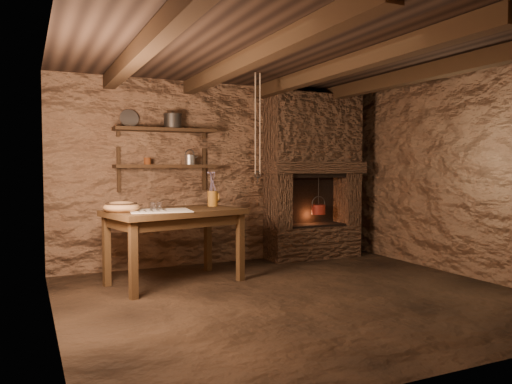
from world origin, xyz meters
name	(u,v)px	position (x,y,z in m)	size (l,w,h in m)	color
floor	(298,297)	(0.00, 0.00, 0.00)	(4.50, 4.50, 0.00)	black
back_wall	(224,174)	(0.00, 2.00, 1.20)	(4.50, 0.04, 2.40)	brown
front_wall	(459,183)	(0.00, -2.00, 1.20)	(4.50, 0.04, 2.40)	brown
left_wall	(52,179)	(-2.25, 0.00, 1.20)	(0.04, 4.00, 2.40)	brown
right_wall	(465,175)	(2.25, 0.00, 1.20)	(0.04, 4.00, 2.40)	brown
ceiling	(299,53)	(0.00, 0.00, 2.40)	(4.50, 4.00, 0.04)	black
beam_far_left	(145,47)	(-1.50, 0.00, 2.31)	(0.14, 3.95, 0.16)	black
beam_mid_left	(252,58)	(-0.50, 0.00, 2.31)	(0.14, 3.95, 0.16)	black
beam_mid_right	(342,67)	(0.50, 0.00, 2.31)	(0.14, 3.95, 0.16)	black
beam_far_right	(417,74)	(1.50, 0.00, 2.31)	(0.14, 3.95, 0.16)	black
shelf_lower	(165,166)	(-0.85, 1.84, 1.30)	(1.25, 0.30, 0.04)	black
shelf_upper	(165,130)	(-0.85, 1.84, 1.75)	(1.25, 0.30, 0.04)	black
hearth	(313,171)	(1.25, 1.77, 1.23)	(1.43, 0.51, 2.30)	#3B281D
work_table	(175,244)	(-0.95, 1.07, 0.44)	(1.59, 1.13, 0.82)	#312011
linen_cloth	(160,211)	(-1.14, 0.95, 0.83)	(0.63, 0.51, 0.01)	white
pewter_cutlery_row	(161,210)	(-1.14, 0.93, 0.84)	(0.53, 0.20, 0.01)	gray
drinking_glasses	(159,206)	(-1.12, 1.07, 0.87)	(0.20, 0.06, 0.08)	silver
stoneware_jug	(213,191)	(-0.42, 1.31, 1.00)	(0.14, 0.14, 0.42)	#A0661F
wooden_bowl	(121,207)	(-1.53, 1.05, 0.87)	(0.38, 0.38, 0.13)	#A37446
iron_stockpot	(173,122)	(-0.75, 1.84, 1.85)	(0.22, 0.22, 0.16)	#2B2926
tin_pan	(129,118)	(-1.27, 1.94, 1.88)	(0.23, 0.23, 0.03)	#979792
small_kettle	(190,160)	(-0.53, 1.84, 1.38)	(0.18, 0.13, 0.19)	#979792
rusty_tin	(147,161)	(-1.07, 1.84, 1.36)	(0.08, 0.08, 0.08)	#612C13
red_pot	(318,209)	(1.31, 1.72, 0.70)	(0.22, 0.22, 0.54)	maroon
hanging_ropes	(258,124)	(0.05, 1.05, 1.80)	(0.08, 0.08, 1.20)	tan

